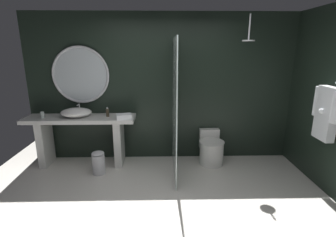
{
  "coord_description": "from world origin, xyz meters",
  "views": [
    {
      "loc": [
        -0.03,
        -2.72,
        2.01
      ],
      "look_at": [
        0.05,
        0.76,
        1.05
      ],
      "focal_mm": 27.6,
      "sensor_mm": 36.0,
      "label": 1
    }
  ],
  "objects_px": {
    "vessel_sink": "(76,112)",
    "soap_dispenser": "(107,112)",
    "tumbler_cup": "(42,115)",
    "rain_shower_head": "(249,38)",
    "toilet": "(211,149)",
    "folded_hand_towel": "(124,117)",
    "round_wall_mirror": "(81,75)",
    "hanging_bathrobe": "(327,110)",
    "waste_bin": "(98,163)"
  },
  "relations": [
    {
      "from": "vessel_sink",
      "to": "folded_hand_towel",
      "type": "bearing_deg",
      "value": -11.58
    },
    {
      "from": "toilet",
      "to": "soap_dispenser",
      "type": "bearing_deg",
      "value": 179.9
    },
    {
      "from": "hanging_bathrobe",
      "to": "waste_bin",
      "type": "bearing_deg",
      "value": 170.56
    },
    {
      "from": "tumbler_cup",
      "to": "folded_hand_towel",
      "type": "relative_size",
      "value": 0.44
    },
    {
      "from": "toilet",
      "to": "round_wall_mirror",
      "type": "bearing_deg",
      "value": 174.29
    },
    {
      "from": "waste_bin",
      "to": "rain_shower_head",
      "type": "bearing_deg",
      "value": 3.77
    },
    {
      "from": "tumbler_cup",
      "to": "toilet",
      "type": "xyz_separation_m",
      "value": [
        2.88,
        0.06,
        -0.66
      ]
    },
    {
      "from": "toilet",
      "to": "rain_shower_head",
      "type": "bearing_deg",
      "value": -28.33
    },
    {
      "from": "round_wall_mirror",
      "to": "toilet",
      "type": "relative_size",
      "value": 1.53
    },
    {
      "from": "tumbler_cup",
      "to": "waste_bin",
      "type": "height_order",
      "value": "tumbler_cup"
    },
    {
      "from": "vessel_sink",
      "to": "rain_shower_head",
      "type": "height_order",
      "value": "rain_shower_head"
    },
    {
      "from": "toilet",
      "to": "folded_hand_towel",
      "type": "distance_m",
      "value": 1.65
    },
    {
      "from": "rain_shower_head",
      "to": "toilet",
      "type": "bearing_deg",
      "value": 151.67
    },
    {
      "from": "tumbler_cup",
      "to": "rain_shower_head",
      "type": "xyz_separation_m",
      "value": [
        3.33,
        -0.18,
        1.24
      ]
    },
    {
      "from": "rain_shower_head",
      "to": "hanging_bathrobe",
      "type": "bearing_deg",
      "value": -37.35
    },
    {
      "from": "hanging_bathrobe",
      "to": "toilet",
      "type": "distance_m",
      "value": 1.91
    },
    {
      "from": "hanging_bathrobe",
      "to": "waste_bin",
      "type": "distance_m",
      "value": 3.48
    },
    {
      "from": "toilet",
      "to": "folded_hand_towel",
      "type": "relative_size",
      "value": 2.64
    },
    {
      "from": "soap_dispenser",
      "to": "rain_shower_head",
      "type": "height_order",
      "value": "rain_shower_head"
    },
    {
      "from": "vessel_sink",
      "to": "round_wall_mirror",
      "type": "bearing_deg",
      "value": 73.77
    },
    {
      "from": "vessel_sink",
      "to": "toilet",
      "type": "bearing_deg",
      "value": -0.14
    },
    {
      "from": "vessel_sink",
      "to": "waste_bin",
      "type": "height_order",
      "value": "vessel_sink"
    },
    {
      "from": "waste_bin",
      "to": "folded_hand_towel",
      "type": "relative_size",
      "value": 1.58
    },
    {
      "from": "tumbler_cup",
      "to": "toilet",
      "type": "height_order",
      "value": "tumbler_cup"
    },
    {
      "from": "soap_dispenser",
      "to": "rain_shower_head",
      "type": "distance_m",
      "value": 2.58
    },
    {
      "from": "folded_hand_towel",
      "to": "rain_shower_head",
      "type": "bearing_deg",
      "value": -2.25
    },
    {
      "from": "tumbler_cup",
      "to": "round_wall_mirror",
      "type": "distance_m",
      "value": 0.92
    },
    {
      "from": "round_wall_mirror",
      "to": "rain_shower_head",
      "type": "bearing_deg",
      "value": -9.78
    },
    {
      "from": "vessel_sink",
      "to": "soap_dispenser",
      "type": "relative_size",
      "value": 3.22
    },
    {
      "from": "folded_hand_towel",
      "to": "soap_dispenser",
      "type": "bearing_deg",
      "value": 150.89
    },
    {
      "from": "round_wall_mirror",
      "to": "rain_shower_head",
      "type": "relative_size",
      "value": 2.49
    },
    {
      "from": "vessel_sink",
      "to": "soap_dispenser",
      "type": "distance_m",
      "value": 0.53
    },
    {
      "from": "round_wall_mirror",
      "to": "hanging_bathrobe",
      "type": "distance_m",
      "value": 3.85
    },
    {
      "from": "rain_shower_head",
      "to": "soap_dispenser",
      "type": "bearing_deg",
      "value": 173.79
    },
    {
      "from": "rain_shower_head",
      "to": "toilet",
      "type": "height_order",
      "value": "rain_shower_head"
    },
    {
      "from": "round_wall_mirror",
      "to": "tumbler_cup",
      "type": "bearing_deg",
      "value": -154.51
    },
    {
      "from": "round_wall_mirror",
      "to": "vessel_sink",
      "type": "bearing_deg",
      "value": -106.23
    },
    {
      "from": "hanging_bathrobe",
      "to": "toilet",
      "type": "bearing_deg",
      "value": 145.4
    },
    {
      "from": "toilet",
      "to": "hanging_bathrobe",
      "type": "bearing_deg",
      "value": -34.6
    },
    {
      "from": "tumbler_cup",
      "to": "waste_bin",
      "type": "distance_m",
      "value": 1.25
    },
    {
      "from": "rain_shower_head",
      "to": "folded_hand_towel",
      "type": "relative_size",
      "value": 1.63
    },
    {
      "from": "tumbler_cup",
      "to": "toilet",
      "type": "bearing_deg",
      "value": 1.23
    },
    {
      "from": "soap_dispenser",
      "to": "rain_shower_head",
      "type": "relative_size",
      "value": 0.41
    },
    {
      "from": "vessel_sink",
      "to": "rain_shower_head",
      "type": "bearing_deg",
      "value": -5.08
    },
    {
      "from": "round_wall_mirror",
      "to": "toilet",
      "type": "bearing_deg",
      "value": -5.71
    },
    {
      "from": "round_wall_mirror",
      "to": "waste_bin",
      "type": "xyz_separation_m",
      "value": [
        0.36,
        -0.63,
        -1.36
      ]
    },
    {
      "from": "rain_shower_head",
      "to": "folded_hand_towel",
      "type": "distance_m",
      "value": 2.32
    },
    {
      "from": "rain_shower_head",
      "to": "folded_hand_towel",
      "type": "height_order",
      "value": "rain_shower_head"
    },
    {
      "from": "rain_shower_head",
      "to": "waste_bin",
      "type": "height_order",
      "value": "rain_shower_head"
    },
    {
      "from": "toilet",
      "to": "waste_bin",
      "type": "xyz_separation_m",
      "value": [
        -1.92,
        -0.4,
        -0.06
      ]
    }
  ]
}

